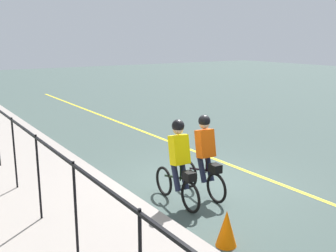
# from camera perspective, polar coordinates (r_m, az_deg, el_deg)

# --- Properties ---
(ground_plane) EXTENTS (80.00, 80.00, 0.00)m
(ground_plane) POSITION_cam_1_polar(r_m,az_deg,el_deg) (9.55, 5.19, -8.56)
(ground_plane) COLOR #3B4A46
(lane_line_centre) EXTENTS (36.00, 0.12, 0.01)m
(lane_line_centre) POSITION_cam_1_polar(r_m,az_deg,el_deg) (10.56, 12.04, -6.68)
(lane_line_centre) COLOR yellow
(lane_line_centre) RESTS_ON ground
(sidewalk) EXTENTS (40.00, 3.20, 0.15)m
(sidewalk) POSITION_cam_1_polar(r_m,az_deg,el_deg) (8.01, -14.71, -12.64)
(sidewalk) COLOR gray
(sidewalk) RESTS_ON ground
(iron_fence) EXTENTS (20.67, 0.04, 1.60)m
(iron_fence) POSITION_cam_1_polar(r_m,az_deg,el_deg) (8.40, -19.99, -2.64)
(iron_fence) COLOR black
(iron_fence) RESTS_ON sidewalk
(cyclist_lead) EXTENTS (1.71, 0.37, 1.83)m
(cyclist_lead) POSITION_cam_1_polar(r_m,az_deg,el_deg) (8.19, 1.54, -5.37)
(cyclist_lead) COLOR black
(cyclist_lead) RESTS_ON ground
(cyclist_follow) EXTENTS (1.71, 0.37, 1.83)m
(cyclist_follow) POSITION_cam_1_polar(r_m,az_deg,el_deg) (8.69, 5.26, -4.36)
(cyclist_follow) COLOR black
(cyclist_follow) RESTS_ON ground
(traffic_cone_near) EXTENTS (0.36, 0.36, 0.63)m
(traffic_cone_near) POSITION_cam_1_polar(r_m,az_deg,el_deg) (6.92, 8.40, -14.32)
(traffic_cone_near) COLOR #F46400
(traffic_cone_near) RESTS_ON ground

